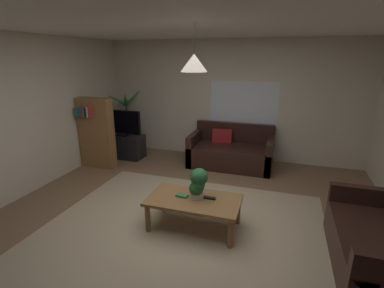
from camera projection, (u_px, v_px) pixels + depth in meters
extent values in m
cube|color=brown|center=(185.00, 226.00, 3.80)|extent=(5.50, 5.78, 0.02)
cube|color=tan|center=(180.00, 234.00, 3.61)|extent=(3.58, 3.18, 0.01)
cube|color=beige|center=(230.00, 101.00, 6.08)|extent=(5.62, 0.06, 2.51)
cube|color=beige|center=(9.00, 120.00, 4.25)|extent=(0.06, 5.78, 2.51)
cube|color=white|center=(183.00, 21.00, 3.05)|extent=(5.50, 5.78, 0.02)
cube|color=white|center=(244.00, 104.00, 5.98)|extent=(1.41, 0.01, 0.92)
cube|color=black|center=(231.00, 156.00, 5.82)|extent=(1.65, 0.89, 0.42)
cube|color=black|center=(235.00, 132.00, 6.05)|extent=(1.65, 0.12, 0.40)
cube|color=black|center=(195.00, 147.00, 6.01)|extent=(0.12, 0.89, 0.64)
cube|color=black|center=(269.00, 155.00, 5.56)|extent=(0.12, 0.89, 0.64)
cube|color=maroon|center=(222.00, 136.00, 5.97)|extent=(0.41, 0.16, 0.28)
cube|color=black|center=(381.00, 253.00, 2.95)|extent=(0.89, 1.48, 0.42)
cube|color=black|center=(366.00, 211.00, 3.53)|extent=(0.89, 0.12, 0.64)
cube|color=olive|center=(194.00, 200.00, 3.65)|extent=(1.18, 0.65, 0.04)
cylinder|color=olive|center=(148.00, 218.00, 3.62)|extent=(0.07, 0.07, 0.38)
cylinder|color=olive|center=(230.00, 233.00, 3.31)|extent=(0.07, 0.07, 0.38)
cylinder|color=olive|center=(164.00, 199.00, 4.11)|extent=(0.07, 0.07, 0.38)
cylinder|color=olive|center=(238.00, 211.00, 3.79)|extent=(0.07, 0.07, 0.38)
cube|color=#387247|center=(182.00, 196.00, 3.69)|extent=(0.16, 0.10, 0.03)
cube|color=black|center=(210.00, 198.00, 3.64)|extent=(0.16, 0.05, 0.02)
cylinder|color=beige|center=(197.00, 195.00, 3.65)|extent=(0.18, 0.18, 0.08)
sphere|color=#235B2D|center=(196.00, 188.00, 3.60)|extent=(0.19, 0.19, 0.19)
sphere|color=#235B2D|center=(198.00, 185.00, 3.58)|extent=(0.17, 0.17, 0.17)
sphere|color=#235B2D|center=(199.00, 177.00, 3.57)|extent=(0.23, 0.23, 0.23)
cube|color=black|center=(123.00, 146.00, 6.32)|extent=(0.90, 0.44, 0.50)
cube|color=black|center=(121.00, 122.00, 6.14)|extent=(0.91, 0.05, 0.51)
cube|color=black|center=(120.00, 122.00, 6.11)|extent=(0.87, 0.00, 0.47)
cube|color=black|center=(122.00, 135.00, 6.22)|extent=(0.24, 0.16, 0.04)
cylinder|color=#B77051|center=(129.00, 145.00, 6.74)|extent=(0.32, 0.32, 0.30)
cylinder|color=brown|center=(127.00, 122.00, 6.58)|extent=(0.05, 0.05, 0.83)
cone|color=#3D7F3D|center=(131.00, 100.00, 6.36)|extent=(0.35, 0.16, 0.30)
cone|color=#3D7F3D|center=(135.00, 96.00, 6.56)|extent=(0.29, 0.48, 0.43)
cone|color=#3D7F3D|center=(125.00, 98.00, 6.59)|extent=(0.29, 0.38, 0.34)
cone|color=#3D7F3D|center=(117.00, 99.00, 6.49)|extent=(0.52, 0.12, 0.28)
cone|color=#3D7F3D|center=(120.00, 102.00, 6.30)|extent=(0.19, 0.37, 0.28)
cone|color=#3D7F3D|center=(126.00, 100.00, 6.26)|extent=(0.25, 0.37, 0.35)
cube|color=olive|center=(97.00, 133.00, 5.65)|extent=(0.70, 0.22, 1.40)
cube|color=#387247|center=(78.00, 112.00, 5.49)|extent=(0.04, 0.16, 0.18)
cube|color=#2D4C8C|center=(80.00, 112.00, 5.48)|extent=(0.05, 0.16, 0.17)
cube|color=#2D4C8C|center=(82.00, 111.00, 5.46)|extent=(0.03, 0.16, 0.20)
cube|color=#B22D2D|center=(84.00, 112.00, 5.45)|extent=(0.03, 0.16, 0.16)
cube|color=#387247|center=(86.00, 112.00, 5.44)|extent=(0.03, 0.16, 0.16)
cube|color=black|center=(88.00, 112.00, 5.43)|extent=(0.04, 0.16, 0.17)
cube|color=beige|center=(89.00, 112.00, 5.41)|extent=(0.03, 0.16, 0.21)
cube|color=#B22D2D|center=(91.00, 111.00, 5.40)|extent=(0.03, 0.16, 0.24)
cylinder|color=black|center=(194.00, 38.00, 3.07)|extent=(0.01, 0.01, 0.32)
cone|color=beige|center=(194.00, 63.00, 3.15)|extent=(0.30, 0.30, 0.20)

